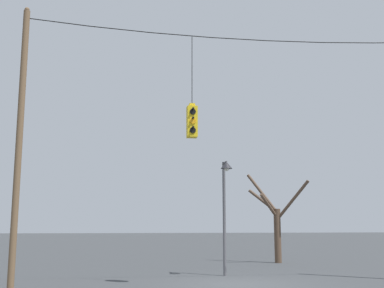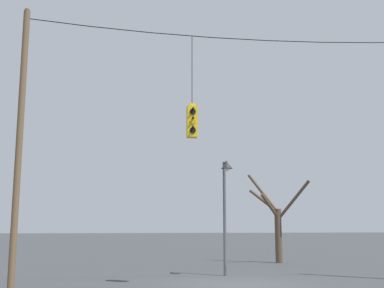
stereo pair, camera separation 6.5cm
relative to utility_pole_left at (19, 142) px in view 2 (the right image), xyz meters
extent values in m
plane|color=#383A3D|center=(7.22, 0.46, -4.54)|extent=(200.00, 200.00, 0.00)
cylinder|color=brown|center=(0.00, 0.00, -0.05)|extent=(0.21, 0.21, 8.97)
sphere|color=brown|center=(0.00, 0.00, 4.47)|extent=(0.17, 0.17, 0.17)
cylinder|color=black|center=(1.03, 0.00, 4.10)|extent=(2.06, 0.03, 0.18)
cylinder|color=black|center=(3.09, 0.00, 3.97)|extent=(2.06, 0.03, 0.13)
cylinder|color=black|center=(5.16, 0.00, 3.90)|extent=(2.06, 0.03, 0.08)
cylinder|color=black|center=(7.22, 0.00, 3.87)|extent=(2.06, 0.03, 0.03)
cylinder|color=black|center=(9.28, 0.00, 3.90)|extent=(2.06, 0.03, 0.08)
cylinder|color=black|center=(11.34, 0.00, 3.97)|extent=(2.06, 0.03, 0.13)
cube|color=yellow|center=(5.55, 0.00, 0.83)|extent=(0.34, 0.34, 1.06)
cube|color=yellow|center=(5.55, 0.00, 1.41)|extent=(0.19, 0.19, 0.10)
cylinder|color=black|center=(5.55, 0.00, 2.67)|extent=(0.02, 0.02, 2.42)
cylinder|color=black|center=(5.55, -0.19, 1.15)|extent=(0.20, 0.03, 0.20)
cylinder|color=black|center=(5.55, -0.23, 1.24)|extent=(0.07, 0.12, 0.07)
cylinder|color=orange|center=(5.55, -0.19, 0.83)|extent=(0.20, 0.03, 0.20)
cylinder|color=black|center=(5.55, -0.23, 0.92)|extent=(0.07, 0.12, 0.07)
cylinder|color=black|center=(5.55, -0.19, 0.52)|extent=(0.20, 0.03, 0.20)
cylinder|color=black|center=(5.55, -0.23, 0.61)|extent=(0.07, 0.12, 0.07)
cylinder|color=#515156|center=(7.32, 3.22, -2.31)|extent=(0.12, 0.12, 4.46)
cylinder|color=#515156|center=(7.32, 2.96, -0.13)|extent=(0.07, 0.51, 0.07)
cone|color=#232328|center=(7.32, 2.71, -0.27)|extent=(0.46, 0.46, 0.28)
sphere|color=silver|center=(7.32, 2.71, -0.41)|extent=(0.21, 0.21, 0.21)
cylinder|color=brown|center=(11.41, 9.02, -3.14)|extent=(0.35, 0.35, 2.78)
cylinder|color=brown|center=(10.77, 9.47, -0.91)|extent=(1.49, 1.09, 2.14)
cylinder|color=brown|center=(10.90, 8.70, -1.62)|extent=(1.21, 0.83, 1.28)
cylinder|color=brown|center=(12.08, 8.43, -1.33)|extent=(1.52, 1.38, 2.07)
cylinder|color=brown|center=(10.78, 9.42, -1.33)|extent=(1.43, 0.98, 1.30)
camera|label=1|loc=(3.23, -15.65, -2.58)|focal=45.00mm
camera|label=2|loc=(3.29, -15.66, -2.58)|focal=45.00mm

